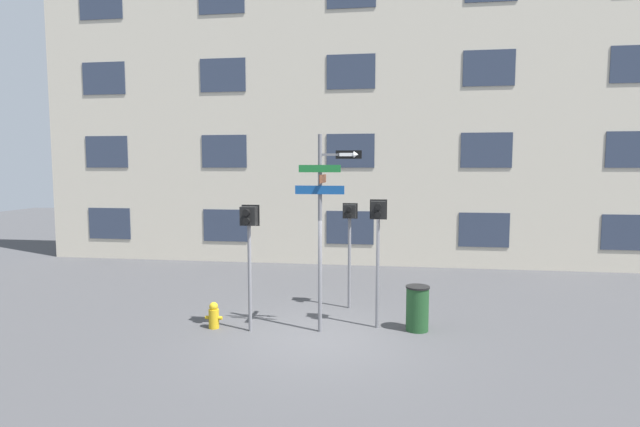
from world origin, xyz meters
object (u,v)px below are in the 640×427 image
trash_bin (417,308)px  pedestrian_signal_across (350,227)px  pedestrian_signal_left (249,232)px  street_sign_pole (323,215)px  fire_hydrant (214,316)px  pedestrian_signal_right (378,228)px

trash_bin → pedestrian_signal_across: bearing=136.7°
trash_bin → pedestrian_signal_left: bearing=-171.2°
street_sign_pole → fire_hydrant: 3.42m
pedestrian_signal_across → fire_hydrant: bearing=-144.7°
street_sign_pole → pedestrian_signal_left: bearing=-173.7°
pedestrian_signal_across → fire_hydrant: pedestrian_signal_across is taller
trash_bin → fire_hydrant: bearing=-173.8°
pedestrian_signal_right → fire_hydrant: size_ratio=4.86×
street_sign_pole → trash_bin: street_sign_pole is taller
pedestrian_signal_left → pedestrian_signal_across: pedestrian_signal_left is taller
pedestrian_signal_right → trash_bin: size_ratio=2.89×
pedestrian_signal_left → fire_hydrant: bearing=175.1°
pedestrian_signal_left → fire_hydrant: pedestrian_signal_left is taller
street_sign_pole → pedestrian_signal_across: street_sign_pole is taller
street_sign_pole → fire_hydrant: (-2.50, -0.11, -2.33)m
pedestrian_signal_left → pedestrian_signal_across: (2.04, 2.15, -0.11)m
street_sign_pole → fire_hydrant: size_ratio=7.24×
street_sign_pole → trash_bin: size_ratio=4.31×
pedestrian_signal_right → fire_hydrant: pedestrian_signal_right is taller
fire_hydrant → trash_bin: 4.62m
pedestrian_signal_left → pedestrian_signal_across: 2.96m
pedestrian_signal_across → trash_bin: (1.67, -1.57, -1.62)m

